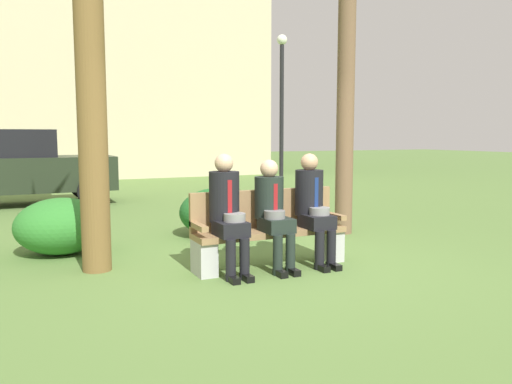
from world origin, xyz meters
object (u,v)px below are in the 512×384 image
at_px(seated_man_left, 227,208).
at_px(shrub_near_bench, 62,226).
at_px(park_bench, 268,231).
at_px(seated_man_right, 313,203).
at_px(parked_car_near, 21,168).
at_px(street_lamp, 282,101).
at_px(building_backdrop, 100,14).
at_px(shrub_mid_lawn, 218,212).
at_px(seated_man_middle, 273,208).

distance_m(seated_man_left, shrub_near_bench, 2.46).
height_order(park_bench, shrub_near_bench, park_bench).
xyz_separation_m(seated_man_right, parked_car_near, (-3.15, 7.19, 0.10)).
bearing_deg(seated_man_left, street_lamp, 56.91).
bearing_deg(parked_car_near, seated_man_left, -74.16).
bearing_deg(street_lamp, seated_man_left, -123.09).
bearing_deg(seated_man_right, street_lamp, 65.61).
bearing_deg(seated_man_right, seated_man_left, 179.93).
distance_m(shrub_near_bench, building_backdrop, 17.01).
xyz_separation_m(seated_man_right, shrub_mid_lawn, (-0.43, 2.10, -0.37)).
bearing_deg(seated_man_middle, seated_man_right, 0.66).
bearing_deg(building_backdrop, street_lamp, -78.70).
bearing_deg(street_lamp, shrub_mid_lawn, -130.30).
xyz_separation_m(park_bench, seated_man_left, (-0.57, -0.13, 0.33)).
xyz_separation_m(seated_man_left, parked_car_near, (-2.04, 7.19, 0.09)).
bearing_deg(seated_man_right, building_backdrop, 89.43).
relative_size(park_bench, building_backdrop, 0.14).
height_order(seated_man_left, parked_car_near, parked_car_near).
distance_m(park_bench, shrub_mid_lawn, 1.97).
height_order(shrub_near_bench, parked_car_near, parked_car_near).
bearing_deg(seated_man_right, parked_car_near, 113.62).
relative_size(park_bench, seated_man_right, 1.39).
height_order(seated_man_right, building_backdrop, building_backdrop).
bearing_deg(parked_car_near, shrub_mid_lawn, -61.92).
xyz_separation_m(shrub_near_bench, parked_car_near, (-0.44, 5.37, 0.47)).
height_order(parked_car_near, street_lamp, street_lamp).
bearing_deg(seated_man_middle, shrub_mid_lawn, 86.75).
height_order(park_bench, seated_man_middle, seated_man_middle).
height_order(seated_man_middle, seated_man_right, seated_man_right).
distance_m(seated_man_right, parked_car_near, 7.85).
bearing_deg(shrub_mid_lawn, seated_man_right, -78.49).
bearing_deg(building_backdrop, shrub_mid_lawn, -92.25).
distance_m(parked_car_near, building_backdrop, 12.18).
xyz_separation_m(park_bench, street_lamp, (3.07, 5.46, 1.94)).
distance_m(shrub_mid_lawn, street_lamp, 4.99).
distance_m(seated_man_left, street_lamp, 6.86).
relative_size(shrub_mid_lawn, parked_car_near, 0.30).
distance_m(parked_car_near, street_lamp, 6.10).
distance_m(shrub_mid_lawn, building_backdrop, 16.53).
distance_m(park_bench, shrub_near_bench, 2.76).
bearing_deg(seated_man_right, shrub_near_bench, 146.00).
xyz_separation_m(seated_man_middle, parked_car_near, (-2.60, 7.20, 0.13)).
relative_size(seated_man_right, shrub_mid_lawn, 1.12).
relative_size(seated_man_middle, shrub_near_bench, 1.07).
bearing_deg(shrub_near_bench, shrub_mid_lawn, 6.69).
relative_size(seated_man_right, parked_car_near, 0.34).
bearing_deg(street_lamp, seated_man_right, -114.39).
bearing_deg(parked_car_near, street_lamp, -15.82).
distance_m(shrub_near_bench, shrub_mid_lawn, 2.30).
relative_size(parked_car_near, building_backdrop, 0.30).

